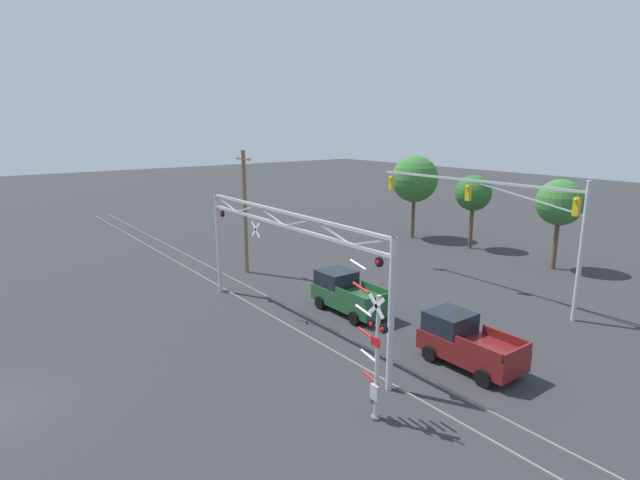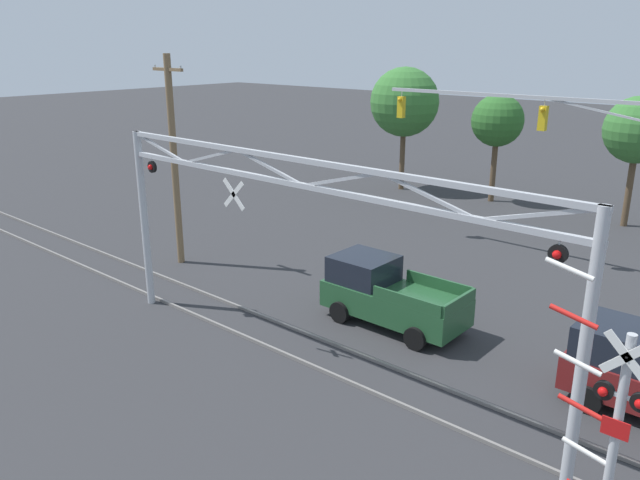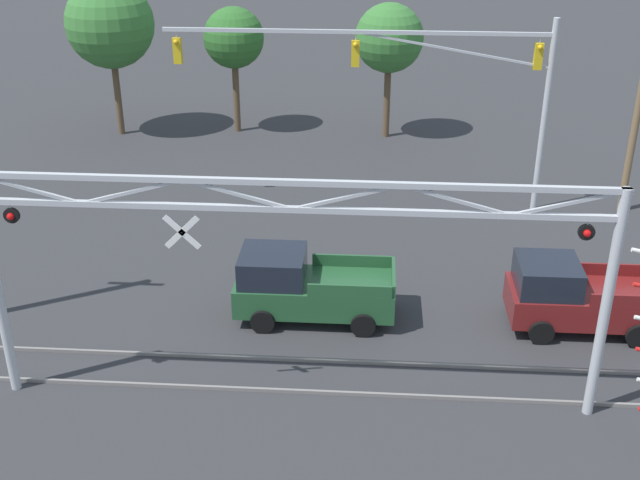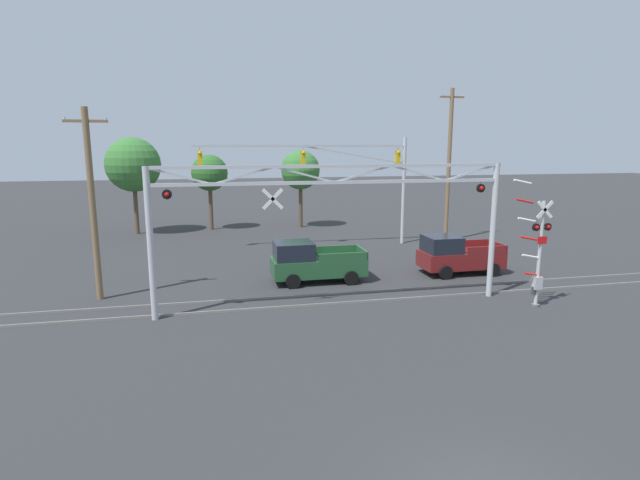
{
  "view_description": "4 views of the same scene",
  "coord_description": "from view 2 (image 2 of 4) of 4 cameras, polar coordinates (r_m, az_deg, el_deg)",
  "views": [
    {
      "loc": [
        19.98,
        -0.2,
        10.12
      ],
      "look_at": [
        -0.2,
        14.99,
        4.29
      ],
      "focal_mm": 28.0,
      "sensor_mm": 36.0,
      "label": 1
    },
    {
      "loc": [
        10.66,
        1.03,
        8.93
      ],
      "look_at": [
        -1.02,
        14.5,
        3.24
      ],
      "focal_mm": 35.0,
      "sensor_mm": 36.0,
      "label": 2
    },
    {
      "loc": [
        1.79,
        -4.1,
        12.79
      ],
      "look_at": [
        0.59,
        13.3,
        4.29
      ],
      "focal_mm": 45.0,
      "sensor_mm": 36.0,
      "label": 3
    },
    {
      "loc": [
        -5.04,
        -7.43,
        6.88
      ],
      "look_at": [
        -0.24,
        14.35,
        2.64
      ],
      "focal_mm": 28.0,
      "sensor_mm": 36.0,
      "label": 4
    }
  ],
  "objects": [
    {
      "name": "traffic_signal_span",
      "position": [
        25.54,
        26.29,
        7.69
      ],
      "size": [
        14.43,
        0.39,
        7.43
      ],
      "color": "#B7BABF",
      "rests_on": "ground_plane"
    },
    {
      "name": "rail_track_far",
      "position": [
        19.24,
        2.05,
        -9.8
      ],
      "size": [
        80.0,
        0.08,
        0.1
      ],
      "primitive_type": "cube",
      "color": "gray",
      "rests_on": "ground_plane"
    },
    {
      "name": "utility_pole_left",
      "position": [
        26.02,
        -13.2,
        7.2
      ],
      "size": [
        1.8,
        0.28,
        8.5
      ],
      "color": "brown",
      "rests_on": "ground_plane"
    },
    {
      "name": "crossing_signal_mast",
      "position": [
        12.07,
        24.58,
        -17.82
      ],
      "size": [
        1.92,
        0.35,
        5.54
      ],
      "color": "#B7BABF",
      "rests_on": "ground_plane"
    },
    {
      "name": "pickup_truck_lead",
      "position": [
        20.66,
        6.17,
        -4.93
      ],
      "size": [
        4.75,
        2.24,
        2.11
      ],
      "color": "#23512D",
      "rests_on": "ground_plane"
    },
    {
      "name": "rail_track_near",
      "position": [
        18.28,
        -0.83,
        -11.38
      ],
      "size": [
        80.0,
        0.08,
        0.1
      ],
      "primitive_type": "cube",
      "color": "gray",
      "rests_on": "ground_plane"
    },
    {
      "name": "background_tree_beyond_span",
      "position": [
        34.34,
        27.08,
        8.9
      ],
      "size": [
        3.26,
        3.26,
        6.47
      ],
      "color": "brown",
      "rests_on": "ground_plane"
    },
    {
      "name": "crossing_gantry",
      "position": [
        16.44,
        -1.59,
        1.31
      ],
      "size": [
        15.08,
        0.29,
        6.11
      ],
      "color": "#B7BABF",
      "rests_on": "ground_plane"
    },
    {
      "name": "background_tree_far_right_verge",
      "position": [
        39.18,
        7.73,
        12.37
      ],
      "size": [
        4.19,
        4.19,
        7.51
      ],
      "color": "brown",
      "rests_on": "ground_plane"
    },
    {
      "name": "background_tree_far_left_verge",
      "position": [
        37.19,
        15.92,
        10.4
      ],
      "size": [
        2.94,
        2.94,
        6.15
      ],
      "color": "brown",
      "rests_on": "ground_plane"
    }
  ]
}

